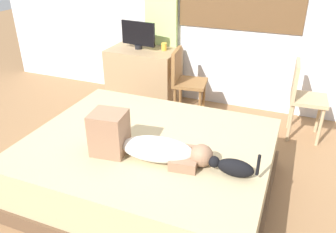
{
  "coord_description": "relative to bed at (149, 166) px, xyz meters",
  "views": [
    {
      "loc": [
        1.13,
        -2.05,
        1.97
      ],
      "look_at": [
        0.18,
        0.33,
        0.65
      ],
      "focal_mm": 36.21,
      "sensor_mm": 36.0,
      "label": 1
    }
  ],
  "objects": [
    {
      "name": "person_lying",
      "position": [
        0.08,
        -0.22,
        0.37
      ],
      "size": [
        0.94,
        0.36,
        0.34
      ],
      "color": "silver",
      "rests_on": "bed"
    },
    {
      "name": "chair_spare",
      "position": [
        1.15,
        1.48,
        0.26
      ],
      "size": [
        0.4,
        0.4,
        0.86
      ],
      "color": "tan",
      "rests_on": "ground"
    },
    {
      "name": "curtain_left",
      "position": [
        -0.7,
        1.96,
        1.03
      ],
      "size": [
        0.44,
        0.06,
        2.55
      ],
      "primitive_type": "cube",
      "color": "#ADCC75",
      "rests_on": "ground"
    },
    {
      "name": "ground_plane",
      "position": [
        -0.08,
        -0.13,
        -0.25
      ],
      "size": [
        16.0,
        16.0,
        0.0
      ],
      "primitive_type": "plane",
      "color": "olive"
    },
    {
      "name": "tv_monitor",
      "position": [
        -0.9,
        1.68,
        0.68
      ],
      "size": [
        0.48,
        0.1,
        0.35
      ],
      "color": "black",
      "rests_on": "desk"
    },
    {
      "name": "cat",
      "position": [
        0.75,
        -0.2,
        0.32
      ],
      "size": [
        0.36,
        0.11,
        0.21
      ],
      "color": "black",
      "rests_on": "bed"
    },
    {
      "name": "desk",
      "position": [
        -0.84,
        1.68,
        0.12
      ],
      "size": [
        0.9,
        0.56,
        0.74
      ],
      "color": "#997A56",
      "rests_on": "ground"
    },
    {
      "name": "cup",
      "position": [
        -0.57,
        1.74,
        0.54
      ],
      "size": [
        0.07,
        0.07,
        0.09
      ],
      "primitive_type": "cylinder",
      "color": "gold",
      "rests_on": "desk"
    },
    {
      "name": "bed",
      "position": [
        0.0,
        0.0,
        0.0
      ],
      "size": [
        2.05,
        1.67,
        0.5
      ],
      "color": "brown",
      "rests_on": "ground"
    },
    {
      "name": "chair_by_desk",
      "position": [
        -0.19,
        1.45,
        0.26
      ],
      "size": [
        0.43,
        0.43,
        0.86
      ],
      "color": "brown",
      "rests_on": "ground"
    }
  ]
}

